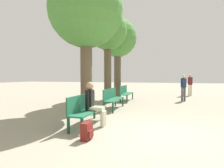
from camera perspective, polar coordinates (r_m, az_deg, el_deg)
The scene contains 12 objects.
ground_plane at distance 4.89m, azimuth 15.03°, elevation -15.72°, with size 80.00×80.00×0.00m, color gray.
bench_row_0 at distance 5.54m, azimuth -8.43°, elevation -7.54°, with size 0.48×1.89×0.96m.
bench_row_1 at distance 8.18m, azimuth 0.08°, elevation -4.30°, with size 0.48×1.89×0.96m.
bench_row_2 at distance 10.92m, azimuth 4.36°, elevation -2.62°, with size 0.48×1.89×0.96m.
tree_row_0 at distance 7.85m, azimuth -8.50°, elevation 22.25°, with size 3.07×3.07×5.79m.
tree_row_1 at distance 10.37m, azimuth -1.42°, elevation 16.37°, with size 2.21×2.21×5.25m.
tree_row_2 at distance 12.42m, azimuth 1.81°, elevation 14.32°, with size 2.62×2.62×5.50m.
person_seated at distance 5.42m, azimuth -6.05°, elevation -6.02°, with size 0.63×0.36×1.36m.
backpack at distance 4.38m, azimuth -8.17°, elevation -14.97°, with size 0.22×0.34×0.42m.
pedestrian_near at distance 11.64m, azimuth 22.31°, elevation -0.58°, with size 0.33×0.28×1.65m.
pedestrian_mid at distance 15.25m, azimuth 24.16°, elevation 0.20°, with size 0.35×0.30×1.72m.
pedestrian_far at distance 14.70m, azimuth 22.27°, elevation -0.13°, with size 0.32×0.27×1.59m.
Camera 1 is at (0.12, -4.65, 1.51)m, focal length 28.00 mm.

